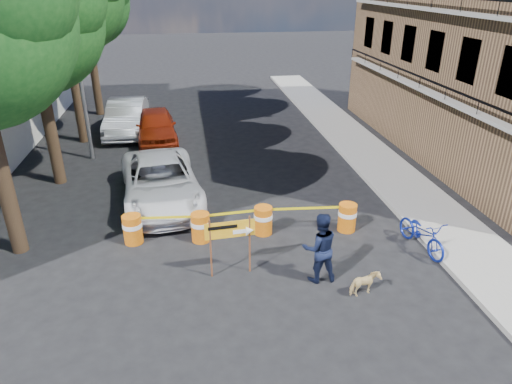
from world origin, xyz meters
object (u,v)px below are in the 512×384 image
object	(u,v)px
barrel_far_right	(347,217)
pedestrian	(320,248)
suv_white	(161,181)
bicycle	(425,219)
dog	(365,284)
barrel_mid_left	(201,227)
sedan_silver	(127,117)
detour_sign	(236,233)
sedan_red	(156,126)
barrel_far_left	(133,229)
barrel_mid_right	(263,220)

from	to	relation	value
barrel_far_right	pedestrian	world-z (taller)	pedestrian
suv_white	barrel_far_right	bearing A→B (deg)	-34.54
bicycle	dog	distance (m)	3.09
barrel_mid_left	sedan_silver	size ratio (longest dim) A/B	0.18
detour_sign	suv_white	bearing A→B (deg)	109.51
pedestrian	sedan_red	bearing A→B (deg)	-69.77
barrel_far_left	detour_sign	xyz separation A→B (m)	(2.89, -2.05, 0.76)
pedestrian	bicycle	size ratio (longest dim) A/B	0.97
pedestrian	suv_white	bearing A→B (deg)	-52.67
sedan_silver	barrel_mid_right	bearing A→B (deg)	-63.44
barrel_far_left	dog	world-z (taller)	barrel_far_left
sedan_silver	barrel_far_left	bearing A→B (deg)	-81.90
pedestrian	dog	world-z (taller)	pedestrian
detour_sign	barrel_far_right	bearing A→B (deg)	21.48
barrel_mid_right	barrel_far_left	bearing A→B (deg)	179.42
dog	sedan_red	bearing A→B (deg)	7.70
sedan_silver	suv_white	bearing A→B (deg)	-74.93
barrel_mid_left	pedestrian	size ratio (longest dim) A/B	0.47
barrel_far_left	barrel_mid_right	bearing A→B (deg)	-0.58
sedan_red	sedan_silver	xyz separation A→B (m)	(-1.53, 1.63, 0.06)
barrel_mid_left	suv_white	bearing A→B (deg)	113.27
sedan_red	sedan_silver	world-z (taller)	sedan_silver
detour_sign	barrel_far_left	bearing A→B (deg)	140.13
barrel_far_left	barrel_mid_right	world-z (taller)	same
sedan_red	sedan_silver	bearing A→B (deg)	127.96
barrel_mid_left	suv_white	size ratio (longest dim) A/B	0.16
barrel_far_left	suv_white	size ratio (longest dim) A/B	0.16
barrel_mid_right	sedan_silver	world-z (taller)	sedan_silver
barrel_mid_right	detour_sign	xyz separation A→B (m)	(-1.05, -2.01, 0.76)
dog	suv_white	distance (m)	8.10
barrel_mid_right	detour_sign	world-z (taller)	detour_sign
barrel_far_left	suv_white	world-z (taller)	suv_white
detour_sign	bicycle	world-z (taller)	bicycle
barrel_mid_left	barrel_mid_right	xyz separation A→B (m)	(1.93, 0.14, 0.00)
detour_sign	dog	xyz separation A→B (m)	(3.05, -1.41, -0.91)
sedan_red	detour_sign	bearing A→B (deg)	-82.56
barrel_far_left	barrel_mid_right	distance (m)	3.94
pedestrian	sedan_silver	world-z (taller)	pedestrian
barrel_far_right	sedan_silver	distance (m)	13.85
detour_sign	pedestrian	size ratio (longest dim) A/B	0.88
detour_sign	sedan_silver	world-z (taller)	detour_sign
pedestrian	sedan_silver	size ratio (longest dim) A/B	0.38
suv_white	dog	bearing A→B (deg)	-57.42
detour_sign	bicycle	distance (m)	5.48
detour_sign	suv_white	distance (m)	5.26
barrel_far_right	pedestrian	distance (m)	2.91
barrel_mid_right	pedestrian	distance (m)	2.83
pedestrian	dog	bearing A→B (deg)	138.60
barrel_mid_right	detour_sign	bearing A→B (deg)	-117.67
pedestrian	suv_white	distance (m)	6.84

